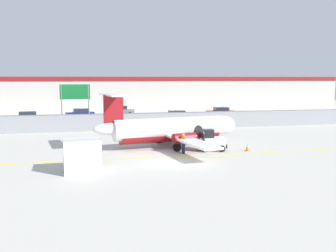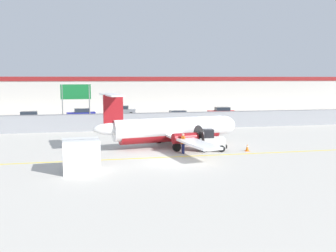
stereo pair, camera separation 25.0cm
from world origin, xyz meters
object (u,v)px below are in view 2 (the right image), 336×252
object	(u,v)px
parked_car_2	(123,111)
ground_crew_worker	(183,142)
parked_car_1	(81,114)
parked_car_3	(178,116)
baggage_tug	(211,141)
commuter_airplane	(173,129)
traffic_cone_near_left	(201,138)
parked_car_4	(222,112)
cargo_container	(81,156)
highway_sign	(76,96)
parked_car_0	(28,117)
traffic_cone_near_right	(247,148)

from	to	relation	value
parked_car_2	ground_crew_worker	bearing A→B (deg)	-78.39
parked_car_1	parked_car_3	distance (m)	15.04
baggage_tug	parked_car_3	distance (m)	21.04
commuter_airplane	baggage_tug	bearing A→B (deg)	-52.53
commuter_airplane	traffic_cone_near_left	world-z (taller)	commuter_airplane
baggage_tug	parked_car_4	bearing A→B (deg)	77.06
ground_crew_worker	cargo_container	world-z (taller)	cargo_container
highway_sign	baggage_tug	bearing A→B (deg)	-53.95
cargo_container	parked_car_3	bearing A→B (deg)	60.16
ground_crew_worker	parked_car_0	xyz separation A→B (m)	(-15.98, 24.51, -0.06)
baggage_tug	parked_car_1	distance (m)	29.71
commuter_airplane	ground_crew_worker	xyz separation A→B (m)	(0.17, -3.31, -0.65)
baggage_tug	traffic_cone_near_left	distance (m)	5.28
commuter_airplane	parked_car_4	size ratio (longest dim) A/B	3.72
cargo_container	parked_car_0	distance (m)	30.07
ground_crew_worker	parked_car_2	size ratio (longest dim) A/B	0.39
parked_car_0	traffic_cone_near_right	bearing A→B (deg)	126.94
commuter_airplane	parked_car_1	xyz separation A→B (m)	(-8.77, 24.75, -0.71)
cargo_container	parked_car_0	world-z (taller)	cargo_container
traffic_cone_near_left	parked_car_0	bearing A→B (deg)	136.06
ground_crew_worker	parked_car_1	world-z (taller)	same
parked_car_2	highway_sign	bearing A→B (deg)	-106.69
parked_car_4	highway_sign	world-z (taller)	highway_sign
parked_car_4	commuter_airplane	bearing A→B (deg)	64.82
traffic_cone_near_right	cargo_container	bearing A→B (deg)	-162.14
parked_car_4	ground_crew_worker	bearing A→B (deg)	68.29
parked_car_4	highway_sign	size ratio (longest dim) A/B	0.78
parked_car_0	parked_car_3	distance (m)	20.86
cargo_container	parked_car_3	distance (m)	29.14
traffic_cone_near_right	parked_car_3	distance (m)	21.75
baggage_tug	parked_car_0	size ratio (longest dim) A/B	0.57
highway_sign	parked_car_2	bearing A→B (deg)	65.84
cargo_container	parked_car_2	bearing A→B (deg)	77.33
cargo_container	parked_car_2	xyz separation A→B (m)	(5.79, 36.89, -0.21)
parked_car_3	highway_sign	size ratio (longest dim) A/B	0.77
parked_car_4	parked_car_3	bearing A→B (deg)	33.95
cargo_container	parked_car_1	distance (m)	32.58
baggage_tug	parked_car_1	world-z (taller)	baggage_tug
baggage_tug	ground_crew_worker	size ratio (longest dim) A/B	1.45
parked_car_0	parked_car_3	world-z (taller)	same
parked_car_1	parked_car_2	xyz separation A→B (m)	(6.58, 4.32, 0.00)
commuter_airplane	parked_car_1	bearing A→B (deg)	99.27
parked_car_0	highway_sign	world-z (taller)	highway_sign
parked_car_1	traffic_cone_near_right	bearing A→B (deg)	110.61
baggage_tug	traffic_cone_near_left	size ratio (longest dim) A/B	3.86
baggage_tug	parked_car_0	distance (m)	30.25
traffic_cone_near_left	parked_car_0	world-z (taller)	parked_car_0
parked_car_2	highway_sign	world-z (taller)	highway_sign
parked_car_0	parked_car_3	bearing A→B (deg)	167.66
ground_crew_worker	parked_car_3	xyz separation A→B (m)	(4.68, 21.66, -0.06)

